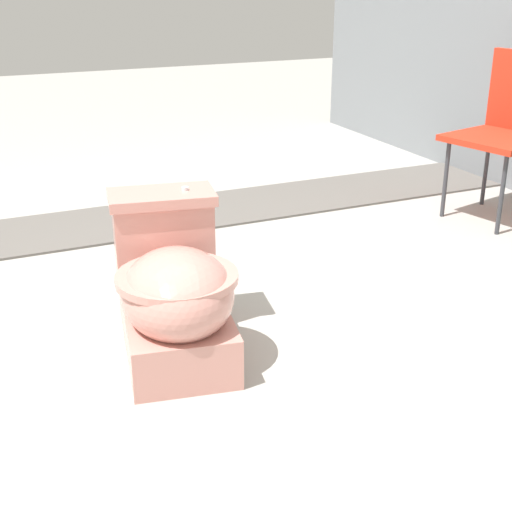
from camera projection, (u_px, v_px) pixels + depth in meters
ground_plane at (173, 329)px, 2.60m from camera, size 14.00×14.00×0.00m
gravel_strip at (191, 212)px, 3.81m from camera, size 0.56×8.00×0.01m
toilet at (174, 292)px, 2.37m from camera, size 0.69×0.48×0.52m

